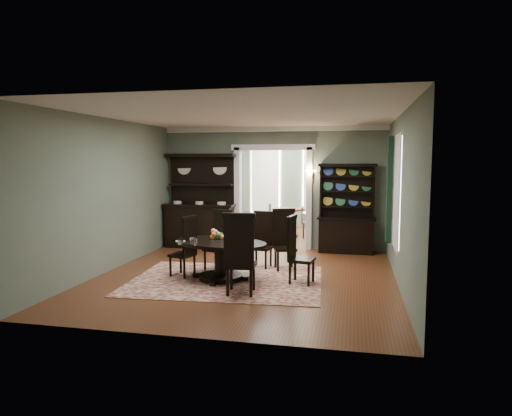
% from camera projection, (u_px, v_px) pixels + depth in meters
% --- Properties ---
extents(room, '(5.51, 6.01, 3.01)m').
position_uv_depth(room, '(246.00, 193.00, 8.43)').
color(room, brown).
rests_on(room, ground).
extents(parlor, '(3.51, 3.50, 3.01)m').
position_uv_depth(parlor, '(287.00, 182.00, 13.77)').
color(parlor, brown).
rests_on(parlor, ground).
extents(doorway_trim, '(2.08, 0.25, 2.57)m').
position_uv_depth(doorway_trim, '(273.00, 183.00, 11.30)').
color(doorway_trim, white).
rests_on(doorway_trim, floor).
extents(right_window, '(0.15, 1.47, 2.12)m').
position_uv_depth(right_window, '(393.00, 191.00, 8.73)').
color(right_window, white).
rests_on(right_window, wall_right).
extents(wall_sconce, '(0.27, 0.21, 0.21)m').
position_uv_depth(wall_sconce, '(311.00, 173.00, 10.93)').
color(wall_sconce, '#B58330').
rests_on(wall_sconce, back_wall_right).
extents(rug, '(3.57, 2.82, 0.01)m').
position_uv_depth(rug, '(226.00, 280.00, 8.29)').
color(rug, maroon).
rests_on(rug, floor).
extents(dining_table, '(2.09, 2.09, 0.71)m').
position_uv_depth(dining_table, '(221.00, 253.00, 8.33)').
color(dining_table, black).
rests_on(dining_table, rug).
extents(centerpiece, '(1.38, 0.89, 0.23)m').
position_uv_depth(centerpiece, '(217.00, 238.00, 8.25)').
color(centerpiece, silver).
rests_on(centerpiece, dining_table).
extents(chair_far_left, '(0.57, 0.55, 1.20)m').
position_uv_depth(chair_far_left, '(220.00, 238.00, 9.11)').
color(chair_far_left, black).
rests_on(chair_far_left, rug).
extents(chair_far_mid, '(0.48, 0.46, 1.15)m').
position_uv_depth(chair_far_mid, '(263.00, 238.00, 9.34)').
color(chair_far_mid, black).
rests_on(chair_far_mid, rug).
extents(chair_far_right, '(0.56, 0.54, 1.22)m').
position_uv_depth(chair_far_right, '(284.00, 237.00, 9.16)').
color(chair_far_right, black).
rests_on(chair_far_right, rug).
extents(chair_end_left, '(0.50, 0.52, 1.15)m').
position_uv_depth(chair_end_left, '(186.00, 245.00, 8.52)').
color(chair_end_left, black).
rests_on(chair_end_left, rug).
extents(chair_end_right, '(0.49, 0.51, 1.21)m').
position_uv_depth(chair_end_right, '(296.00, 248.00, 8.08)').
color(chair_end_right, black).
rests_on(chair_end_right, rug).
extents(chair_near, '(0.55, 0.53, 1.36)m').
position_uv_depth(chair_near, '(240.00, 252.00, 7.30)').
color(chair_near, black).
rests_on(chair_near, rug).
extents(sideboard, '(1.79, 0.64, 2.35)m').
position_uv_depth(sideboard, '(200.00, 215.00, 11.49)').
color(sideboard, black).
rests_on(sideboard, floor).
extents(welsh_dresser, '(1.36, 0.53, 2.11)m').
position_uv_depth(welsh_dresser, '(346.00, 220.00, 10.79)').
color(welsh_dresser, black).
rests_on(welsh_dresser, floor).
extents(parlor_table, '(0.89, 0.89, 0.82)m').
position_uv_depth(parlor_table, '(289.00, 218.00, 12.99)').
color(parlor_table, '#542D18').
rests_on(parlor_table, parlor_floor).
extents(parlor_chair_left, '(0.39, 0.39, 0.92)m').
position_uv_depth(parlor_chair_left, '(266.00, 218.00, 13.33)').
color(parlor_chair_left, '#542D18').
rests_on(parlor_chair_left, parlor_floor).
extents(parlor_chair_right, '(0.38, 0.37, 0.89)m').
position_uv_depth(parlor_chair_right, '(306.00, 221.00, 12.81)').
color(parlor_chair_right, '#542D18').
rests_on(parlor_chair_right, parlor_floor).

